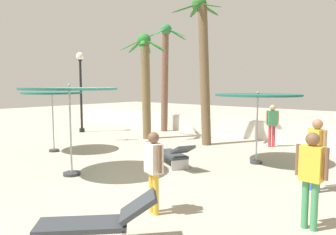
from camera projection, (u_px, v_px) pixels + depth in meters
name	position (u px, v px, depth m)	size (l,w,h in m)	color
ground_plane	(100.00, 175.00, 9.10)	(56.00, 56.00, 0.00)	#B2A893
boundary_wall	(243.00, 129.00, 15.38)	(25.20, 0.30, 0.88)	silver
patio_umbrella_0	(52.00, 96.00, 12.08)	(2.17, 2.17, 2.37)	#333338
patio_umbrella_1	(69.00, 93.00, 8.85)	(2.61, 2.61, 2.56)	#333338
patio_umbrella_2	(258.00, 97.00, 10.22)	(2.68, 2.68, 2.32)	#333338
palm_tree_1	(203.00, 57.00, 13.45)	(2.20, 2.28, 6.16)	brown
palm_tree_2	(165.00, 67.00, 17.32)	(2.38, 2.42, 5.73)	brown
palm_tree_3	(145.00, 74.00, 14.99)	(2.31, 2.12, 4.89)	brown
lamp_post_2	(81.00, 80.00, 17.07)	(0.41, 0.41, 4.23)	black
lounge_chair_0	(174.00, 154.00, 9.98)	(1.89, 1.32, 0.81)	#B7B7BC
lounge_chair_1	(97.00, 221.00, 5.06)	(1.69, 1.74, 0.83)	#B7B7BC
guest_0	(154.00, 165.00, 6.29)	(0.54, 0.34, 1.62)	gold
guest_1	(317.00, 148.00, 7.60)	(0.49, 0.39, 1.73)	#3359B2
guest_2	(311.00, 171.00, 5.59)	(0.56, 0.26, 1.72)	#3F8C59
guest_3	(272.00, 121.00, 13.13)	(0.43, 0.42, 1.72)	#D8333F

